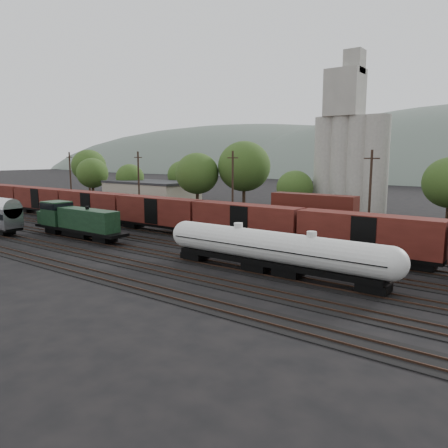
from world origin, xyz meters
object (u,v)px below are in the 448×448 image
Objects in this scene: tank_car_a at (238,243)px; grain_silo at (349,155)px; green_locomotive at (75,220)px; orange_locomotive at (210,216)px.

grain_silo is (-4.94, 41.00, 8.66)m from tank_car_a.
green_locomotive is 47.49m from grain_silo.
grain_silo is at bearing 67.72° from orange_locomotive.
green_locomotive is 19.01m from orange_locomotive.
grain_silo is at bearing 96.88° from tank_car_a.
tank_car_a is at bearing -83.12° from grain_silo.
green_locomotive is at bearing -180.00° from tank_car_a.
tank_car_a reaches higher than orange_locomotive.
orange_locomotive is 0.58× the size of grain_silo.
green_locomotive is 0.59× the size of grain_silo.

